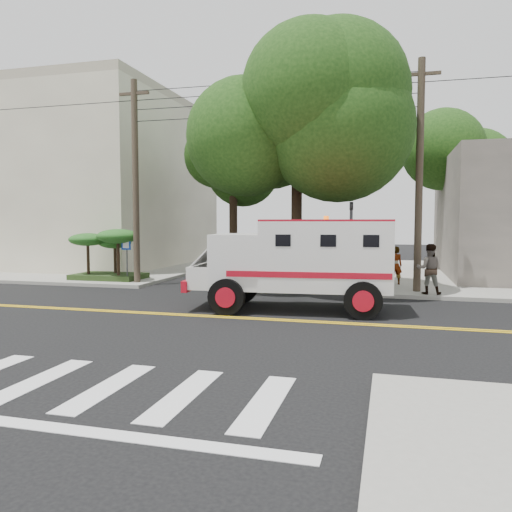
% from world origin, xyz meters
% --- Properties ---
extents(ground, '(100.00, 100.00, 0.00)m').
position_xyz_m(ground, '(0.00, 0.00, 0.00)').
color(ground, black).
rests_on(ground, ground).
extents(sidewalk_nw, '(17.00, 17.00, 0.15)m').
position_xyz_m(sidewalk_nw, '(-13.50, 13.50, 0.07)').
color(sidewalk_nw, gray).
rests_on(sidewalk_nw, ground).
extents(building_left, '(16.00, 14.00, 10.00)m').
position_xyz_m(building_left, '(-15.50, 15.00, 5.15)').
color(building_left, '#BFB79C').
rests_on(building_left, sidewalk_nw).
extents(utility_pole_left, '(0.28, 0.28, 9.00)m').
position_xyz_m(utility_pole_left, '(-5.60, 6.00, 4.50)').
color(utility_pole_left, '#382D23').
rests_on(utility_pole_left, ground).
extents(utility_pole_right, '(0.28, 0.28, 9.00)m').
position_xyz_m(utility_pole_right, '(6.30, 6.20, 4.50)').
color(utility_pole_right, '#382D23').
rests_on(utility_pole_right, ground).
extents(tree_main, '(6.08, 5.70, 9.85)m').
position_xyz_m(tree_main, '(1.94, 6.21, 7.20)').
color(tree_main, black).
rests_on(tree_main, ground).
extents(tree_left, '(4.48, 4.20, 7.70)m').
position_xyz_m(tree_left, '(-2.68, 11.79, 5.73)').
color(tree_left, black).
rests_on(tree_left, ground).
extents(tree_right, '(4.80, 4.50, 8.20)m').
position_xyz_m(tree_right, '(8.84, 15.77, 6.09)').
color(tree_right, black).
rests_on(tree_right, ground).
extents(traffic_signal, '(0.15, 0.18, 3.60)m').
position_xyz_m(traffic_signal, '(3.80, 5.60, 2.23)').
color(traffic_signal, '#3F3F42').
rests_on(traffic_signal, ground).
extents(accessibility_sign, '(0.45, 0.10, 2.02)m').
position_xyz_m(accessibility_sign, '(-6.20, 6.17, 1.37)').
color(accessibility_sign, '#3F3F42').
rests_on(accessibility_sign, ground).
extents(palm_planter, '(3.52, 2.63, 2.36)m').
position_xyz_m(palm_planter, '(-7.44, 6.62, 1.65)').
color(palm_planter, '#1E3314').
rests_on(palm_planter, sidewalk_nw).
extents(armored_truck, '(6.58, 3.06, 2.91)m').
position_xyz_m(armored_truck, '(2.49, 1.68, 1.66)').
color(armored_truck, silver).
rests_on(armored_truck, ground).
extents(pedestrian_a, '(0.66, 0.49, 1.64)m').
position_xyz_m(pedestrian_a, '(5.50, 8.14, 0.97)').
color(pedestrian_a, gray).
rests_on(pedestrian_a, sidewalk_ne).
extents(pedestrian_b, '(0.95, 0.76, 1.88)m').
position_xyz_m(pedestrian_b, '(6.69, 5.50, 1.09)').
color(pedestrian_b, gray).
rests_on(pedestrian_b, sidewalk_ne).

